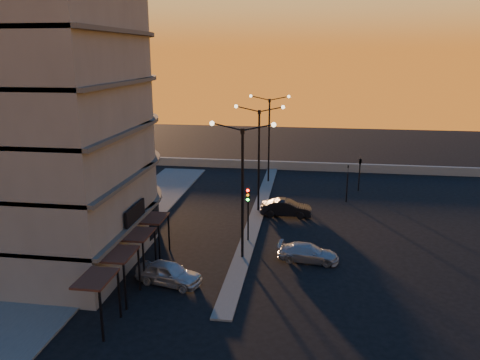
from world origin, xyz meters
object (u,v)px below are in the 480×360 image
streetlamp_mid (259,150)px  car_sedan (286,208)px  traffic_light_main (248,206)px  car_hatchback (169,273)px  car_wagon (308,253)px

streetlamp_mid → car_sedan: 5.55m
streetlamp_mid → traffic_light_main: (0.00, -7.13, -2.70)m
car_hatchback → car_sedan: car_sedan is taller
traffic_light_main → car_hatchback: size_ratio=1.02×
streetlamp_mid → car_hatchback: 15.64m
car_hatchback → car_sedan: size_ratio=0.95×
traffic_light_main → car_sedan: size_ratio=0.97×
car_wagon → streetlamp_mid: bearing=29.9°
traffic_light_main → car_hatchback: traffic_light_main is taller
streetlamp_mid → traffic_light_main: 7.62m
streetlamp_mid → car_sedan: (2.53, -0.81, -4.87)m
car_hatchback → traffic_light_main: bearing=-14.9°
streetlamp_mid → car_hatchback: streetlamp_mid is taller
traffic_light_main → car_wagon: traffic_light_main is taller
car_wagon → car_hatchback: bearing=123.5°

